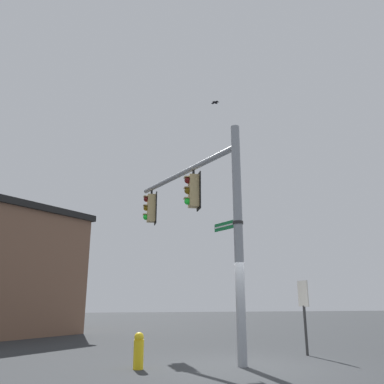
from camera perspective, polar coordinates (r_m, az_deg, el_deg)
name	(u,v)px	position (r m, az deg, el deg)	size (l,w,h in m)	color
ground_plane	(243,367)	(10.34, 7.48, -24.24)	(80.00, 80.00, 0.00)	#2D3033
signal_pole	(238,237)	(10.33, 6.87, -6.59)	(0.24, 0.24, 6.34)	gray
mast_arm	(183,173)	(13.13, -1.33, 2.83)	(0.17, 0.17, 5.56)	gray
traffic_light_nearest_pole	(193,191)	(12.38, 0.13, 0.17)	(0.54, 0.49, 1.31)	black
traffic_light_mid_inner	(151,208)	(14.83, -6.12, -2.37)	(0.54, 0.49, 1.31)	black
street_name_sign	(231,224)	(10.61, 5.81, -4.78)	(1.10, 0.54, 0.22)	#147238
bird_flying	(215,102)	(14.68, 3.45, 13.06)	(0.31, 0.24, 0.10)	black
fire_hydrant	(139,350)	(9.97, -7.88, -22.14)	(0.35, 0.24, 0.82)	yellow
historical_marker	(304,305)	(12.57, 16.18, -15.77)	(0.60, 0.08, 2.13)	#333333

